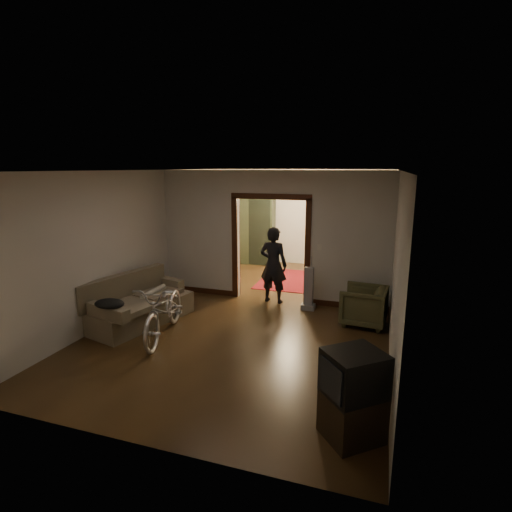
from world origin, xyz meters
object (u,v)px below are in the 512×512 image
at_px(sofa, 140,299).
at_px(desk, 334,257).
at_px(armchair, 364,306).
at_px(person, 273,265).
at_px(locker, 258,231).
at_px(bicycle, 164,309).

xyz_separation_m(sofa, desk, (2.92, 5.16, -0.10)).
bearing_deg(desk, armchair, -83.49).
xyz_separation_m(person, desk, (0.88, 3.25, -0.46)).
bearing_deg(armchair, desk, -159.48).
relative_size(armchair, desk, 0.82).
distance_m(armchair, person, 2.11).
bearing_deg(desk, person, -113.55).
bearing_deg(locker, person, -71.40).
bearing_deg(sofa, armchair, 30.92).
xyz_separation_m(armchair, person, (-1.93, 0.71, 0.46)).
bearing_deg(person, desk, -99.90).
bearing_deg(armchair, sofa, -67.40).
height_order(bicycle, armchair, bicycle).
distance_m(person, desk, 3.40).
distance_m(sofa, armchair, 4.15).
bearing_deg(armchair, locker, -134.45).
distance_m(bicycle, desk, 5.98).
height_order(bicycle, desk, bicycle).
relative_size(sofa, desk, 2.05).
bearing_deg(locker, armchair, -54.74).
xyz_separation_m(armchair, locker, (-3.35, 4.01, 0.62)).
distance_m(sofa, desk, 5.93).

